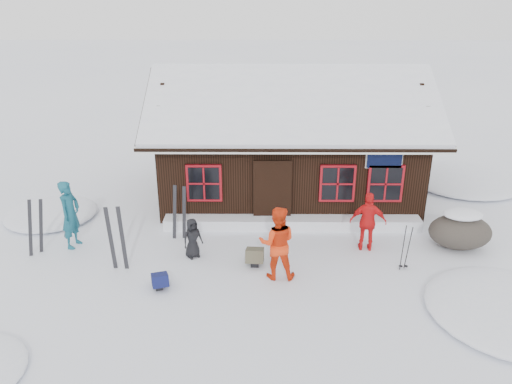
# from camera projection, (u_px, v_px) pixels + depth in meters

# --- Properties ---
(ground) EXTENTS (120.00, 120.00, 0.00)m
(ground) POSITION_uv_depth(u_px,v_px,m) (239.00, 266.00, 12.84)
(ground) COLOR white
(ground) RESTS_ON ground
(mountain_hut) EXTENTS (8.90, 6.09, 4.42)m
(mountain_hut) POSITION_uv_depth(u_px,v_px,m) (289.00, 150.00, 16.84)
(mountain_hut) COLOR black
(mountain_hut) RESTS_ON ground
(snow_drift) EXTENTS (7.60, 0.60, 0.35)m
(snow_drift) POSITION_uv_depth(u_px,v_px,m) (292.00, 222.00, 14.84)
(snow_drift) COLOR white
(snow_drift) RESTS_ON ground
(snow_mounds) EXTENTS (20.60, 13.20, 0.48)m
(snow_mounds) POSITION_uv_depth(u_px,v_px,m) (298.00, 233.00, 14.55)
(snow_mounds) COLOR white
(snow_mounds) RESTS_ON ground
(skier_teal) EXTENTS (0.60, 0.78, 1.92)m
(skier_teal) POSITION_uv_depth(u_px,v_px,m) (70.00, 214.00, 13.50)
(skier_teal) COLOR #155466
(skier_teal) RESTS_ON ground
(skier_orange_left) EXTENTS (0.94, 0.75, 1.87)m
(skier_orange_left) POSITION_uv_depth(u_px,v_px,m) (277.00, 243.00, 12.04)
(skier_orange_left) COLOR red
(skier_orange_left) RESTS_ON ground
(skier_orange_right) EXTENTS (1.02, 0.54, 1.66)m
(skier_orange_right) POSITION_uv_depth(u_px,v_px,m) (368.00, 222.00, 13.36)
(skier_orange_right) COLOR red
(skier_orange_right) RESTS_ON ground
(skier_crouched) EXTENTS (0.64, 0.59, 1.10)m
(skier_crouched) POSITION_uv_depth(u_px,v_px,m) (193.00, 238.00, 13.09)
(skier_crouched) COLOR black
(skier_crouched) RESTS_ON ground
(boulder) EXTENTS (1.69, 1.27, 0.99)m
(boulder) POSITION_uv_depth(u_px,v_px,m) (460.00, 231.00, 13.62)
(boulder) COLOR #433D36
(boulder) RESTS_ON ground
(ski_pair_left) EXTENTS (0.51, 0.28, 1.61)m
(ski_pair_left) POSITION_uv_depth(u_px,v_px,m) (36.00, 228.00, 13.20)
(ski_pair_left) COLOR black
(ski_pair_left) RESTS_ON ground
(ski_pair_mid) EXTENTS (0.46, 0.07, 1.77)m
(ski_pair_mid) POSITION_uv_depth(u_px,v_px,m) (117.00, 239.00, 12.43)
(ski_pair_mid) COLOR black
(ski_pair_mid) RESTS_ON ground
(ski_pair_right) EXTENTS (0.47, 0.12, 1.67)m
(ski_pair_right) POSITION_uv_depth(u_px,v_px,m) (179.00, 213.00, 13.98)
(ski_pair_right) COLOR black
(ski_pair_right) RESTS_ON ground
(ski_poles) EXTENTS (0.22, 0.11, 1.25)m
(ski_poles) POSITION_uv_depth(u_px,v_px,m) (406.00, 249.00, 12.50)
(ski_poles) COLOR black
(ski_poles) RESTS_ON ground
(backpack_blue) EXTENTS (0.51, 0.60, 0.28)m
(backpack_blue) POSITION_uv_depth(u_px,v_px,m) (160.00, 282.00, 11.88)
(backpack_blue) COLOR #11164A
(backpack_blue) RESTS_ON ground
(backpack_olive) EXTENTS (0.49, 0.63, 0.33)m
(backpack_olive) POSITION_uv_depth(u_px,v_px,m) (255.00, 258.00, 12.90)
(backpack_olive) COLOR brown
(backpack_olive) RESTS_ON ground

